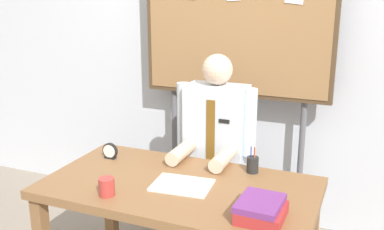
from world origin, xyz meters
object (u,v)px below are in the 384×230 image
person (215,163)px  book_stack (261,210)px  open_notebook (182,185)px  desk (180,199)px  desk_clock (110,152)px  coffee_mug (107,187)px  pen_holder (253,164)px  bulletin_board (236,23)px

person → book_stack: person is taller
book_stack → open_notebook: book_stack is taller
desk → desk_clock: (-0.57, 0.18, 0.14)m
open_notebook → desk_clock: bearing=160.9°
book_stack → coffee_mug: 0.81m
coffee_mug → pen_holder: 0.86m
open_notebook → desk_clock: size_ratio=3.14×
person → desk: bearing=-90.0°
desk → pen_holder: 0.48m
person → book_stack: (0.51, -0.80, 0.14)m
bulletin_board → coffee_mug: size_ratio=22.06×
person → bulletin_board: bearing=90.0°
book_stack → desk: bearing=158.5°
person → pen_holder: (0.33, -0.28, 0.14)m
book_stack → coffee_mug: (-0.80, -0.07, 0.00)m
bulletin_board → desk_clock: bearing=-125.1°
bulletin_board → person: bearing=-90.0°
bulletin_board → desk_clock: size_ratio=20.92×
desk_clock → bulletin_board: bearing=54.9°
desk → bulletin_board: 1.34m
book_stack → person: bearing=122.7°
bulletin_board → open_notebook: bulletin_board is taller
person → bulletin_board: size_ratio=0.65×
bulletin_board → pen_holder: size_ratio=13.30×
book_stack → desk_clock: 1.14m
open_notebook → pen_holder: size_ratio=1.99×
coffee_mug → pen_holder: size_ratio=0.60×
desk → book_stack: 0.57m
desk_clock → pen_holder: pen_holder is taller
desk → pen_holder: (0.33, 0.31, 0.14)m
coffee_mug → desk: bearing=43.3°
desk → coffee_mug: coffee_mug is taller
desk_clock → coffee_mug: bearing=-59.2°
person → desk_clock: (-0.57, -0.41, 0.14)m
person → open_notebook: size_ratio=4.32×
open_notebook → pen_holder: bearing=47.6°
bulletin_board → open_notebook: (0.03, -1.01, -0.80)m
coffee_mug → pen_holder: pen_holder is taller
desk → person: (0.00, 0.59, -0.00)m
person → bulletin_board: 0.99m
open_notebook → desk_clock: desk_clock is taller
bulletin_board → book_stack: 1.50m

